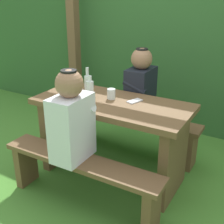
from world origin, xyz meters
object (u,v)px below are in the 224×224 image
(person_white_shirt, at_px, (72,119))
(cell_phone, at_px, (135,101))
(bench_far, at_px, (135,126))
(person_black_coat, at_px, (140,87))
(drinking_glass, at_px, (111,94))
(bottle_left, at_px, (90,90))
(bench_near, at_px, (81,172))
(bottle_right, at_px, (88,84))
(picnic_table, at_px, (112,127))

(person_white_shirt, height_order, cell_phone, person_white_shirt)
(bench_far, bearing_deg, person_black_coat, -4.26)
(drinking_glass, height_order, cell_phone, drinking_glass)
(bottle_left, bearing_deg, bench_near, -66.71)
(bench_near, height_order, bench_far, same)
(bottle_right, bearing_deg, person_black_coat, 54.46)
(bottle_right, bearing_deg, picnic_table, -8.21)
(drinking_glass, xyz_separation_m, bottle_right, (-0.24, -0.02, 0.06))
(bench_near, height_order, cell_phone, cell_phone)
(picnic_table, bearing_deg, cell_phone, 29.50)
(bench_far, distance_m, drinking_glass, 0.67)
(drinking_glass, xyz_separation_m, cell_phone, (0.22, 0.04, -0.04))
(person_white_shirt, relative_size, bottle_left, 3.25)
(person_white_shirt, distance_m, bottle_right, 0.59)
(bench_far, xyz_separation_m, bottle_left, (-0.19, -0.56, 0.54))
(person_white_shirt, relative_size, bottle_right, 2.73)
(picnic_table, bearing_deg, bench_far, 90.00)
(person_white_shirt, bearing_deg, bottle_right, 111.89)
(bench_far, relative_size, cell_phone, 10.00)
(bench_near, xyz_separation_m, bottle_right, (-0.28, 0.55, 0.55))
(bench_near, distance_m, person_black_coat, 1.10)
(person_white_shirt, bearing_deg, person_black_coat, 83.69)
(bench_near, height_order, person_white_shirt, person_white_shirt)
(bench_near, bearing_deg, bottle_right, 117.52)
(bench_far, distance_m, bottle_left, 0.80)
(picnic_table, xyz_separation_m, bottle_right, (-0.28, 0.04, 0.35))
(cell_phone, bearing_deg, bottle_left, -137.94)
(person_white_shirt, xyz_separation_m, cell_phone, (0.24, 0.60, -0.00))
(bench_far, xyz_separation_m, cell_phone, (0.17, -0.41, 0.45))
(bench_far, xyz_separation_m, person_white_shirt, (-0.07, -1.01, 0.45))
(person_black_coat, bearing_deg, bottle_right, -125.54)
(cell_phone, bearing_deg, picnic_table, -130.80)
(person_black_coat, distance_m, drinking_glass, 0.45)
(person_black_coat, distance_m, cell_phone, 0.42)
(bottle_left, xyz_separation_m, bottle_right, (-0.09, 0.09, 0.01))
(person_white_shirt, xyz_separation_m, drinking_glass, (0.02, 0.56, 0.04))
(person_white_shirt, bearing_deg, cell_phone, 68.09)
(person_black_coat, bearing_deg, bottle_left, -113.32)
(picnic_table, relative_size, drinking_glass, 15.04)
(bench_far, height_order, bottle_right, bottle_right)
(person_black_coat, height_order, drinking_glass, person_black_coat)
(bench_far, relative_size, person_black_coat, 1.95)
(picnic_table, height_order, person_black_coat, person_black_coat)
(bottle_right, bearing_deg, person_white_shirt, -68.11)
(bench_near, bearing_deg, bench_far, 90.00)
(picnic_table, relative_size, bench_near, 1.00)
(bench_near, bearing_deg, person_black_coat, 87.47)
(person_white_shirt, relative_size, cell_phone, 5.14)
(bench_near, height_order, person_black_coat, person_black_coat)
(bench_near, distance_m, drinking_glass, 0.75)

